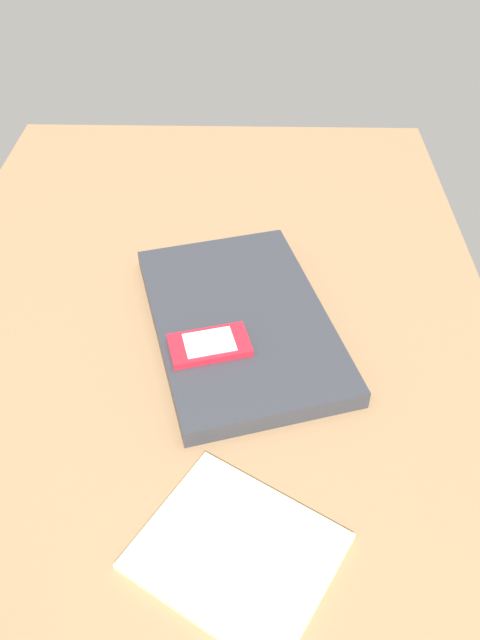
# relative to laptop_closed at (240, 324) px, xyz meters

# --- Properties ---
(desk_surface) EXTENTS (1.20, 0.80, 0.03)m
(desk_surface) POSITION_rel_laptop_closed_xyz_m (0.00, 0.05, -0.03)
(desk_surface) COLOR #9E7751
(desk_surface) RESTS_ON ground
(laptop_closed) EXTENTS (0.39, 0.31, 0.03)m
(laptop_closed) POSITION_rel_laptop_closed_xyz_m (0.00, 0.00, 0.00)
(laptop_closed) COLOR #33353D
(laptop_closed) RESTS_ON desk_surface
(cell_phone_on_laptop) EXTENTS (0.08, 0.11, 0.01)m
(cell_phone_on_laptop) POSITION_rel_laptop_closed_xyz_m (-0.06, 0.04, 0.02)
(cell_phone_on_laptop) COLOR red
(cell_phone_on_laptop) RESTS_ON laptop_closed
(notepad) EXTENTS (0.22, 0.23, 0.01)m
(notepad) POSITION_rel_laptop_closed_xyz_m (-0.31, -0.00, -0.01)
(notepad) COLOR #F2EDB2
(notepad) RESTS_ON desk_surface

